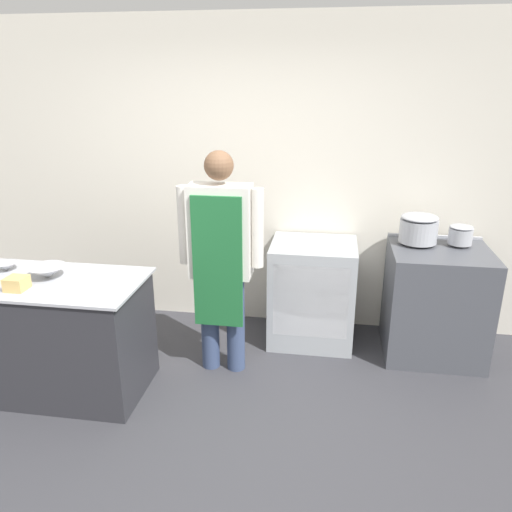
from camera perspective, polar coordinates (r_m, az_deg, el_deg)
ground_plane at (r=3.29m, az=-5.85°, el=-22.07°), size 14.00×14.00×0.00m
wall_back at (r=4.46m, az=-0.11°, el=8.87°), size 8.00×0.05×2.70m
prep_counter at (r=3.93m, az=-22.21°, el=-8.36°), size 1.37×0.72×0.86m
stove at (r=4.35m, az=19.79°, el=-4.98°), size 0.77×0.71×0.93m
fridge_unit at (r=4.34m, az=6.43°, el=-4.15°), size 0.71×0.62×0.88m
person_cook at (r=3.68m, az=-4.05°, el=0.47°), size 0.63×0.24×1.72m
mixing_bowl at (r=3.79m, az=-22.76°, el=-1.69°), size 0.27×0.27×0.08m
small_bowl at (r=4.06m, az=-26.67°, el=-1.08°), size 0.17×0.17×0.06m
plastic_tub at (r=3.65m, az=-25.67°, el=-2.85°), size 0.13×0.13×0.09m
stock_pot at (r=4.24m, az=18.10°, el=3.06°), size 0.30×0.30×0.23m
sauce_pot at (r=4.32m, az=22.35°, el=2.30°), size 0.19×0.19×0.16m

